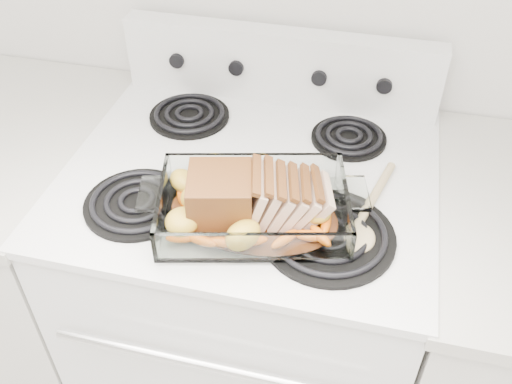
% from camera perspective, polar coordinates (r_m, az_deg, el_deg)
% --- Properties ---
extents(electric_range, '(0.78, 0.70, 1.12)m').
position_cam_1_polar(electric_range, '(1.54, -0.45, -11.02)').
color(electric_range, silver).
rests_on(electric_range, ground).
extents(counter_left, '(0.58, 0.68, 0.93)m').
position_cam_1_polar(counter_left, '(1.78, -21.89, -6.54)').
color(counter_left, silver).
rests_on(counter_left, ground).
extents(baking_dish, '(0.35, 0.23, 0.07)m').
position_cam_1_polar(baking_dish, '(1.08, -0.25, -1.86)').
color(baking_dish, silver).
rests_on(baking_dish, electric_range).
extents(pork_roast, '(0.27, 0.12, 0.09)m').
position_cam_1_polar(pork_roast, '(1.06, -1.10, -0.36)').
color(pork_roast, brown).
rests_on(pork_roast, baking_dish).
extents(roast_vegetables, '(0.37, 0.20, 0.05)m').
position_cam_1_polar(roast_vegetables, '(1.10, 0.01, -0.15)').
color(roast_vegetables, '#CC5909').
rests_on(roast_vegetables, baking_dish).
extents(wooden_spoon, '(0.08, 0.27, 0.02)m').
position_cam_1_polar(wooden_spoon, '(1.11, 10.97, -2.63)').
color(wooden_spoon, tan).
rests_on(wooden_spoon, electric_range).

